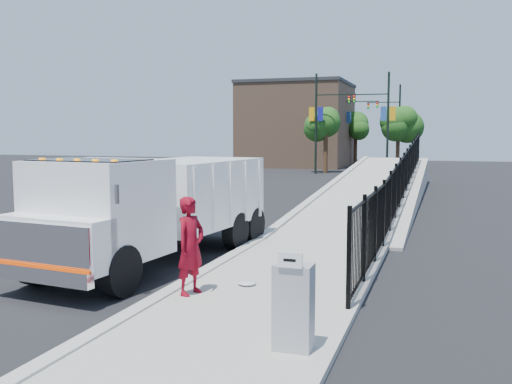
% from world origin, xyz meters
% --- Properties ---
extents(ground, '(120.00, 120.00, 0.00)m').
position_xyz_m(ground, '(0.00, 0.00, 0.00)').
color(ground, black).
rests_on(ground, ground).
extents(sidewalk, '(3.55, 12.00, 0.12)m').
position_xyz_m(sidewalk, '(1.93, -2.00, 0.06)').
color(sidewalk, '#9E998E').
rests_on(sidewalk, ground).
extents(curb, '(0.30, 12.00, 0.16)m').
position_xyz_m(curb, '(0.00, -2.00, 0.08)').
color(curb, '#ADAAA3').
rests_on(curb, ground).
extents(ramp, '(3.95, 24.06, 3.19)m').
position_xyz_m(ramp, '(2.12, 16.00, 0.00)').
color(ramp, '#9E998E').
rests_on(ramp, ground).
extents(iron_fence, '(0.10, 28.00, 1.80)m').
position_xyz_m(iron_fence, '(3.55, 12.00, 0.90)').
color(iron_fence, black).
rests_on(iron_fence, ground).
extents(truck, '(3.36, 8.16, 2.72)m').
position_xyz_m(truck, '(-1.72, 0.58, 1.53)').
color(truck, black).
rests_on(truck, ground).
extents(worker, '(0.63, 0.79, 1.90)m').
position_xyz_m(worker, '(0.49, -2.02, 1.07)').
color(worker, maroon).
rests_on(worker, sidewalk).
extents(utility_cabinet, '(0.55, 0.40, 1.25)m').
position_xyz_m(utility_cabinet, '(3.10, -4.16, 0.75)').
color(utility_cabinet, gray).
rests_on(utility_cabinet, sidewalk).
extents(arrow_sign, '(0.35, 0.04, 0.22)m').
position_xyz_m(arrow_sign, '(3.10, -4.38, 1.48)').
color(arrow_sign, white).
rests_on(arrow_sign, utility_cabinet).
extents(debris, '(0.38, 0.38, 0.10)m').
position_xyz_m(debris, '(1.31, -1.07, 0.17)').
color(debris, silver).
rests_on(debris, sidewalk).
extents(light_pole_0, '(3.77, 0.22, 8.00)m').
position_xyz_m(light_pole_0, '(-4.45, 33.33, 4.36)').
color(light_pole_0, black).
rests_on(light_pole_0, ground).
extents(light_pole_1, '(3.78, 0.22, 8.00)m').
position_xyz_m(light_pole_1, '(0.55, 33.82, 4.36)').
color(light_pole_1, black).
rests_on(light_pole_1, ground).
extents(light_pole_2, '(3.77, 0.22, 8.00)m').
position_xyz_m(light_pole_2, '(-3.79, 43.45, 4.36)').
color(light_pole_2, black).
rests_on(light_pole_2, ground).
extents(light_pole_3, '(3.77, 0.22, 8.00)m').
position_xyz_m(light_pole_3, '(0.54, 45.77, 4.36)').
color(light_pole_3, black).
rests_on(light_pole_3, ground).
extents(tree_0, '(2.46, 2.46, 5.23)m').
position_xyz_m(tree_0, '(-4.15, 34.36, 3.93)').
color(tree_0, '#382314').
rests_on(tree_0, ground).
extents(tree_1, '(2.67, 2.67, 5.33)m').
position_xyz_m(tree_1, '(1.11, 41.10, 3.95)').
color(tree_1, '#382314').
rests_on(tree_1, ground).
extents(tree_2, '(2.55, 2.55, 5.28)m').
position_xyz_m(tree_2, '(-3.53, 46.80, 3.94)').
color(tree_2, '#382314').
rests_on(tree_2, ground).
extents(building, '(10.00, 10.00, 8.00)m').
position_xyz_m(building, '(-9.00, 44.00, 4.00)').
color(building, '#8C664C').
rests_on(building, ground).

